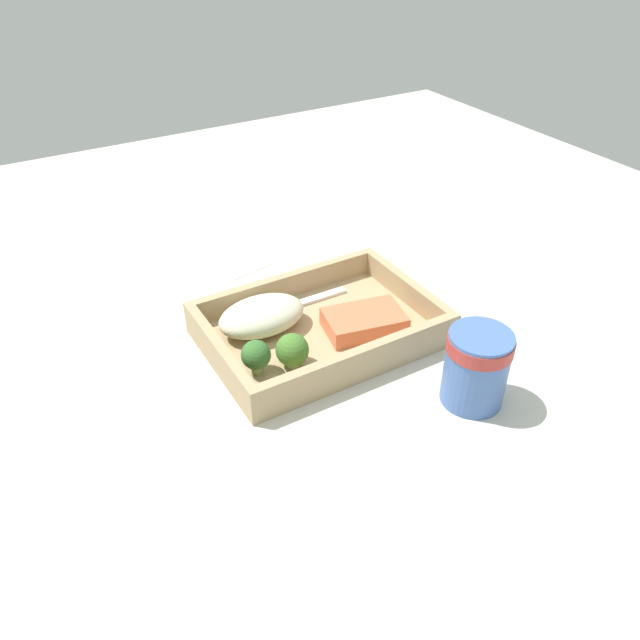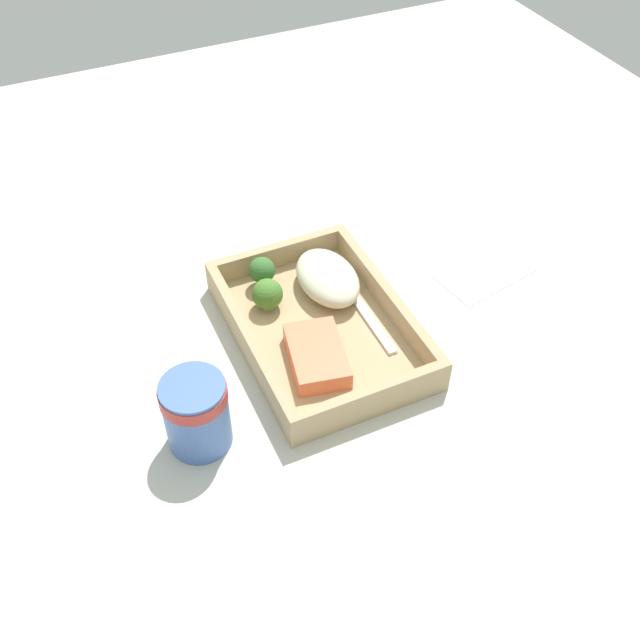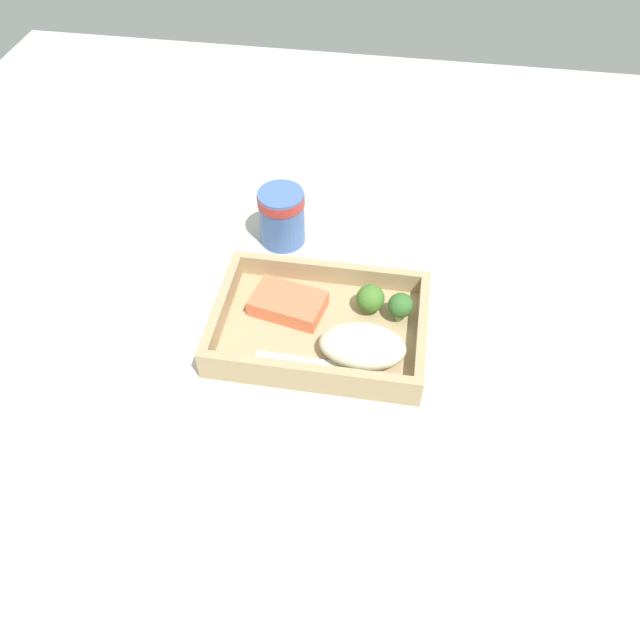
{
  "view_description": "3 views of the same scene",
  "coord_description": "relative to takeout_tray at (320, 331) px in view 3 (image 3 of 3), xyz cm",
  "views": [
    {
      "loc": [
        30.93,
        52.64,
        46.26
      ],
      "look_at": [
        0.0,
        0.0,
        2.7
      ],
      "focal_mm": 35.0,
      "sensor_mm": 36.0,
      "label": 1
    },
    {
      "loc": [
        -56.56,
        25.9,
        64.51
      ],
      "look_at": [
        0.0,
        0.0,
        2.7
      ],
      "focal_mm": 42.0,
      "sensor_mm": 36.0,
      "label": 2
    },
    {
      "loc": [
        8.48,
        -52.67,
        62.76
      ],
      "look_at": [
        0.0,
        0.0,
        2.7
      ],
      "focal_mm": 35.0,
      "sensor_mm": 36.0,
      "label": 3
    }
  ],
  "objects": [
    {
      "name": "broccoli_floret_2",
      "position": [
        10.06,
        3.3,
        2.99
      ],
      "size": [
        3.32,
        3.32,
        4.15
      ],
      "color": "#7D9E56",
      "rests_on": "takeout_tray"
    },
    {
      "name": "receipt_slip",
      "position": [
        1.47,
        -24.85,
        -0.48
      ],
      "size": [
        9.38,
        14.37,
        0.24
      ],
      "primitive_type": "cube",
      "rotation": [
        0.0,
        0.0,
        0.18
      ],
      "color": "white",
      "rests_on": "ground_plane"
    },
    {
      "name": "mashed_potatoes",
      "position": [
        5.93,
        -3.75,
        2.55
      ],
      "size": [
        10.84,
        7.07,
        3.9
      ],
      "primitive_type": "ellipsoid",
      "color": "beige",
      "rests_on": "takeout_tray"
    },
    {
      "name": "broccoli_floret_1",
      "position": [
        6.04,
        4.19,
        2.72
      ],
      "size": [
        3.77,
        3.77,
        4.07
      ],
      "color": "#88A95C",
      "rests_on": "takeout_tray"
    },
    {
      "name": "salmon_fillet",
      "position": [
        -4.7,
        2.55,
        1.74
      ],
      "size": [
        10.44,
        7.75,
        2.28
      ],
      "primitive_type": "cube",
      "rotation": [
        0.0,
        0.0,
        -0.2
      ],
      "color": "#E97049",
      "rests_on": "takeout_tray"
    },
    {
      "name": "ground_plane",
      "position": [
        0.0,
        0.0,
        -1.6
      ],
      "size": [
        160.0,
        160.0,
        2.0
      ],
      "primitive_type": "cube",
      "color": "beige"
    },
    {
      "name": "tray_rim",
      "position": [
        0.0,
        0.0,
        2.16
      ],
      "size": [
        27.28,
        19.05,
        3.12
      ],
      "color": "tan",
      "rests_on": "takeout_tray"
    },
    {
      "name": "fork",
      "position": [
        1.77,
        -6.03,
        0.82
      ],
      "size": [
        15.81,
        2.23,
        0.44
      ],
      "color": "white",
      "rests_on": "takeout_tray"
    },
    {
      "name": "takeout_tray",
      "position": [
        0.0,
        0.0,
        0.0
      ],
      "size": [
        27.28,
        19.05,
        1.2
      ],
      "primitive_type": "cube",
      "color": "tan",
      "rests_on": "ground_plane"
    },
    {
      "name": "paper_cup",
      "position": [
        -8.54,
        17.7,
        4.21
      ],
      "size": [
        6.88,
        6.88,
        8.62
      ],
      "color": "#476AB2",
      "rests_on": "ground_plane"
    }
  ]
}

